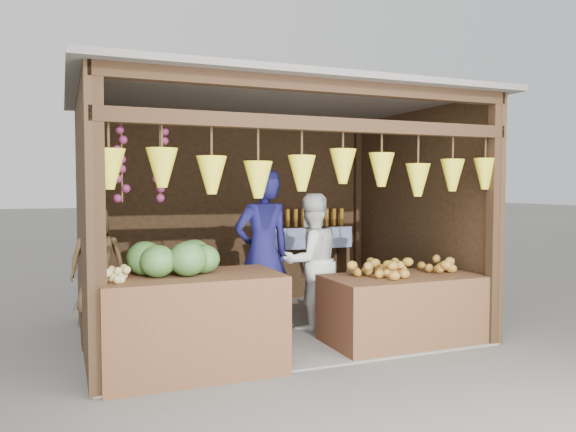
{
  "coord_description": "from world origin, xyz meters",
  "views": [
    {
      "loc": [
        -2.19,
        -6.0,
        1.64
      ],
      "look_at": [
        0.19,
        -0.1,
        1.31
      ],
      "focal_mm": 35.0,
      "sensor_mm": 36.0,
      "label": 1
    }
  ],
  "objects_px": {
    "woman_standing": "(311,261)",
    "vendor_seated": "(98,261)",
    "man_standing": "(263,254)",
    "counter_left": "(192,323)",
    "counter_right": "(403,309)"
  },
  "relations": [
    {
      "from": "woman_standing",
      "to": "vendor_seated",
      "type": "relative_size",
      "value": 1.41
    },
    {
      "from": "man_standing",
      "to": "vendor_seated",
      "type": "distance_m",
      "value": 1.72
    },
    {
      "from": "counter_left",
      "to": "woman_standing",
      "type": "height_order",
      "value": "woman_standing"
    },
    {
      "from": "counter_right",
      "to": "vendor_seated",
      "type": "bearing_deg",
      "value": 160.03
    },
    {
      "from": "counter_left",
      "to": "counter_right",
      "type": "relative_size",
      "value": 0.95
    },
    {
      "from": "counter_left",
      "to": "vendor_seated",
      "type": "xyz_separation_m",
      "value": [
        -0.72,
        1.18,
        0.45
      ]
    },
    {
      "from": "counter_left",
      "to": "woman_standing",
      "type": "bearing_deg",
      "value": 31.81
    },
    {
      "from": "counter_right",
      "to": "woman_standing",
      "type": "relative_size",
      "value": 1.05
    },
    {
      "from": "woman_standing",
      "to": "vendor_seated",
      "type": "bearing_deg",
      "value": -13.98
    },
    {
      "from": "counter_right",
      "to": "man_standing",
      "type": "distance_m",
      "value": 1.61
    },
    {
      "from": "woman_standing",
      "to": "vendor_seated",
      "type": "distance_m",
      "value": 2.33
    },
    {
      "from": "counter_left",
      "to": "woman_standing",
      "type": "xyz_separation_m",
      "value": [
        1.6,
        0.99,
        0.35
      ]
    },
    {
      "from": "man_standing",
      "to": "vendor_seated",
      "type": "xyz_separation_m",
      "value": [
        -1.68,
        0.33,
        -0.04
      ]
    },
    {
      "from": "woman_standing",
      "to": "man_standing",
      "type": "bearing_deg",
      "value": 3.49
    },
    {
      "from": "woman_standing",
      "to": "vendor_seated",
      "type": "height_order",
      "value": "woman_standing"
    }
  ]
}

